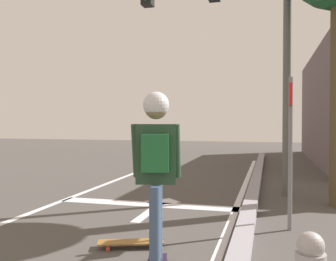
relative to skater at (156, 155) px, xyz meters
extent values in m
cube|color=silver|center=(-2.78, 1.54, -1.20)|extent=(0.12, 20.00, 0.01)
cube|color=silver|center=(0.52, 1.54, -1.20)|extent=(0.12, 20.00, 0.01)
cube|color=silver|center=(-1.05, 3.07, -1.20)|extent=(3.45, 0.40, 0.01)
cube|color=silver|center=(-0.88, 2.50, -1.20)|extent=(0.16, 1.40, 0.01)
cube|color=silver|center=(-0.88, 3.35, -1.20)|extent=(0.71, 0.71, 0.01)
cube|color=#969199|center=(0.77, 1.54, -1.13)|extent=(0.24, 24.00, 0.14)
cube|color=#B2B2B7|center=(-0.07, 0.28, -1.14)|extent=(0.16, 0.08, 0.01)
cylinder|color=#3D5472|center=(-0.05, 0.21, -0.70)|extent=(0.11, 0.11, 0.84)
cube|color=black|center=(-0.05, 0.21, -1.10)|extent=(0.14, 0.25, 0.03)
cylinder|color=#3D5472|center=(0.04, -0.18, -0.70)|extent=(0.11, 0.11, 0.84)
cube|color=#27432D|center=(0.00, 0.01, 0.01)|extent=(0.42, 0.27, 0.59)
cylinder|color=#27432D|center=(-0.21, 0.00, 0.04)|extent=(0.07, 0.14, 0.54)
cylinder|color=#27432D|center=(0.19, 0.09, 0.04)|extent=(0.07, 0.13, 0.54)
sphere|color=#896D53|center=(0.00, 0.01, 0.47)|extent=(0.23, 0.23, 0.23)
sphere|color=silver|center=(0.00, 0.01, 0.50)|extent=(0.26, 0.26, 0.26)
cube|color=#1C6330|center=(0.03, -0.12, 0.03)|extent=(0.29, 0.20, 0.36)
cube|color=olive|center=(-0.53, 0.72, -1.13)|extent=(0.82, 0.46, 0.02)
cube|color=#B2B2B7|center=(-0.28, 0.81, -1.14)|extent=(0.10, 0.17, 0.01)
cylinder|color=#C74128|center=(-0.31, 0.90, -1.17)|extent=(0.06, 0.05, 0.05)
cylinder|color=#C74128|center=(-0.25, 0.71, -1.17)|extent=(0.06, 0.05, 0.05)
cube|color=#B2B2B7|center=(-0.79, 0.62, -1.14)|extent=(0.10, 0.17, 0.01)
cylinder|color=#C74128|center=(-0.82, 0.72, -1.17)|extent=(0.06, 0.05, 0.05)
cylinder|color=#C74128|center=(-0.75, 0.53, -1.17)|extent=(0.06, 0.05, 0.05)
cylinder|color=#565855|center=(1.42, 4.57, 1.41)|extent=(0.16, 0.16, 5.23)
cylinder|color=slate|center=(1.37, 2.00, -0.12)|extent=(0.06, 0.06, 2.15)
cube|color=red|center=(1.37, 2.00, 0.71)|extent=(0.06, 0.44, 0.30)
sphere|color=#A29C9C|center=(1.35, -0.94, -0.49)|extent=(0.18, 0.18, 0.18)
camera|label=1|loc=(1.08, -3.58, 0.33)|focal=40.66mm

